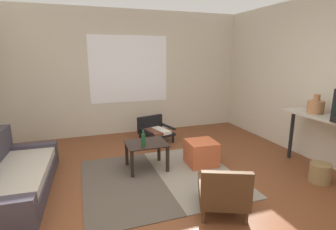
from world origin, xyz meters
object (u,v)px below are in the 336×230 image
object	(u,v)px
armchair_by_window	(155,130)
wicker_basket	(320,173)
coffee_table	(146,148)
ottoman_orange	(201,153)
armchair_striped_foreground	(223,192)
clay_vase	(316,106)
glass_bottle	(143,140)
couch	(11,178)

from	to	relation	value
armchair_by_window	wicker_basket	bearing A→B (deg)	-55.89
coffee_table	ottoman_orange	distance (m)	0.90
armchair_striped_foreground	clay_vase	distance (m)	2.18
armchair_striped_foreground	wicker_basket	distance (m)	1.69
glass_bottle	wicker_basket	size ratio (longest dim) A/B	0.88
coffee_table	wicker_basket	xyz separation A→B (m)	(2.19, -1.22, -0.21)
couch	armchair_striped_foreground	world-z (taller)	couch
armchair_striped_foreground	glass_bottle	world-z (taller)	glass_bottle
armchair_striped_foreground	wicker_basket	xyz separation A→B (m)	(1.67, 0.19, -0.13)
armchair_by_window	ottoman_orange	size ratio (longest dim) A/B	1.57
wicker_basket	armchair_striped_foreground	bearing A→B (deg)	-173.41
clay_vase	glass_bottle	xyz separation A→B (m)	(-2.55, 0.64, -0.46)
ottoman_orange	clay_vase	xyz separation A→B (m)	(1.59, -0.64, 0.79)
coffee_table	clay_vase	bearing A→B (deg)	-17.46
clay_vase	glass_bottle	bearing A→B (deg)	165.92
couch	armchair_by_window	distance (m)	2.73
coffee_table	ottoman_orange	bearing A→B (deg)	-8.79
coffee_table	armchair_striped_foreground	distance (m)	1.51
ottoman_orange	couch	bearing A→B (deg)	-179.58
armchair_by_window	glass_bottle	bearing A→B (deg)	-112.42
ottoman_orange	clay_vase	distance (m)	1.89
coffee_table	glass_bottle	size ratio (longest dim) A/B	2.53
armchair_striped_foreground	glass_bottle	size ratio (longest dim) A/B	3.22
coffee_table	armchair_by_window	world-z (taller)	armchair_by_window
armchair_by_window	armchair_striped_foreground	distance (m)	2.68
glass_bottle	couch	bearing A→B (deg)	-179.41
armchair_by_window	ottoman_orange	world-z (taller)	armchair_by_window
armchair_by_window	ottoman_orange	distance (m)	1.45
clay_vase	ottoman_orange	bearing A→B (deg)	158.04
armchair_striped_foreground	wicker_basket	size ratio (longest dim) A/B	2.82
armchair_by_window	armchair_striped_foreground	world-z (taller)	armchair_striped_foreground
armchair_by_window	clay_vase	bearing A→B (deg)	-46.07
wicker_basket	clay_vase	bearing A→B (deg)	57.98
armchair_by_window	glass_bottle	distance (m)	1.55
glass_bottle	clay_vase	bearing A→B (deg)	-14.08
armchair_by_window	wicker_basket	distance (m)	3.01
wicker_basket	ottoman_orange	bearing A→B (deg)	140.24
coffee_table	clay_vase	xyz separation A→B (m)	(2.47, -0.78, 0.64)
ottoman_orange	armchair_striped_foreground	bearing A→B (deg)	-105.94
armchair_striped_foreground	wicker_basket	world-z (taller)	armchair_striped_foreground
coffee_table	clay_vase	distance (m)	2.67
wicker_basket	glass_bottle	bearing A→B (deg)	154.37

